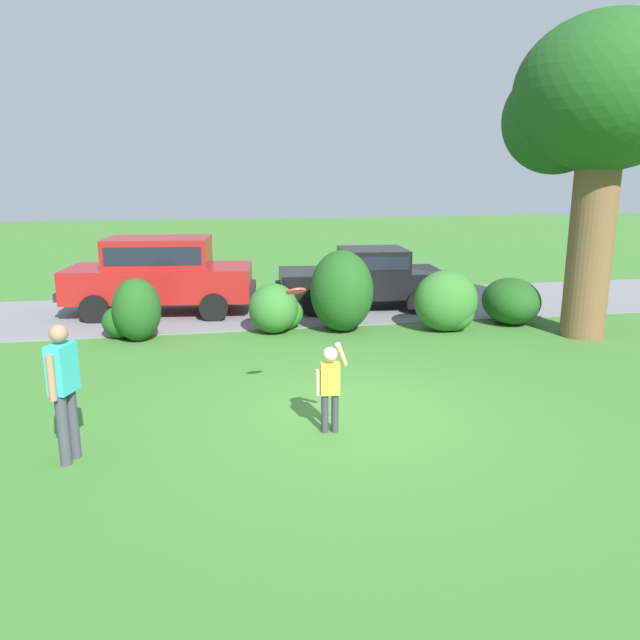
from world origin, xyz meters
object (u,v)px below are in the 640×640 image
at_px(parked_sedan, 364,276).
at_px(parked_suv, 160,271).
at_px(oak_tree_large, 599,109).
at_px(frisbee, 296,291).
at_px(child_thrower, 330,382).
at_px(adult_onlooker, 64,385).

relative_size(parked_sedan, parked_suv, 0.93).
xyz_separation_m(oak_tree_large, parked_sedan, (-3.92, 3.52, -3.89)).
distance_m(oak_tree_large, frisbee, 8.15).
height_order(parked_suv, child_thrower, parked_suv).
height_order(child_thrower, adult_onlooker, adult_onlooker).
bearing_deg(frisbee, parked_suv, 107.84).
distance_m(parked_sedan, parked_suv, 5.21).
xyz_separation_m(oak_tree_large, parked_suv, (-9.12, 3.80, -3.66)).
bearing_deg(parked_sedan, adult_onlooker, -126.43).
distance_m(parked_sedan, frisbee, 7.60).
bearing_deg(parked_suv, frisbee, -72.16).
relative_size(oak_tree_large, frisbee, 22.58).
distance_m(parked_suv, frisbee, 7.64).
height_order(oak_tree_large, child_thrower, oak_tree_large).
distance_m(parked_sedan, child_thrower, 8.08).
bearing_deg(oak_tree_large, parked_sedan, 138.09).
relative_size(oak_tree_large, adult_onlooker, 3.78).
height_order(oak_tree_large, adult_onlooker, oak_tree_large).
distance_m(oak_tree_large, parked_suv, 10.54).
bearing_deg(parked_sedan, frisbee, -112.39).
height_order(child_thrower, frisbee, frisbee).
height_order(frisbee, adult_onlooker, frisbee).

